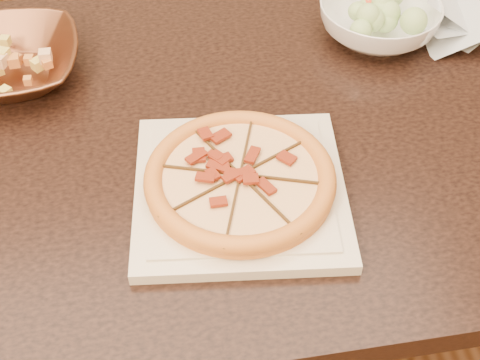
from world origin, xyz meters
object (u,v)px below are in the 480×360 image
(bronze_bowl, at_px, (6,63))
(plate, at_px, (240,190))
(dining_table, at_px, (175,177))
(pizza, at_px, (240,178))
(salad_bowl, at_px, (379,20))

(bronze_bowl, bearing_deg, plate, -41.93)
(dining_table, bearing_deg, pizza, -59.26)
(dining_table, bearing_deg, plate, -59.25)
(dining_table, height_order, salad_bowl, salad_bowl)
(bronze_bowl, relative_size, salad_bowl, 1.14)
(plate, distance_m, bronze_bowl, 0.47)
(dining_table, height_order, plate, plate)
(pizza, bearing_deg, bronze_bowl, 138.07)
(plate, relative_size, pizza, 1.19)
(plate, xyz_separation_m, bronze_bowl, (-0.35, 0.31, 0.02))
(salad_bowl, bearing_deg, dining_table, -152.54)
(salad_bowl, bearing_deg, pizza, -129.87)
(plate, distance_m, salad_bowl, 0.46)
(plate, height_order, bronze_bowl, bronze_bowl)
(pizza, xyz_separation_m, salad_bowl, (0.30, 0.35, -0.00))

